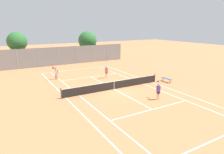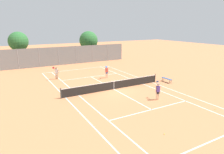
{
  "view_description": "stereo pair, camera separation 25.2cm",
  "coord_description": "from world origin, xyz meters",
  "px_view_note": "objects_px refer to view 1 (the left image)",
  "views": [
    {
      "loc": [
        -10.79,
        -18.27,
        6.91
      ],
      "look_at": [
        0.6,
        1.5,
        1.0
      ],
      "focal_mm": 32.0,
      "sensor_mm": 36.0,
      "label": 1
    },
    {
      "loc": [
        -10.57,
        -18.39,
        6.91
      ],
      "look_at": [
        0.6,
        1.5,
        1.0
      ],
      "focal_mm": 32.0,
      "sensor_mm": 36.0,
      "label": 2
    }
  ],
  "objects_px": {
    "loose_tennis_ball_0": "(216,109)",
    "loose_tennis_ball_2": "(166,134)",
    "loose_tennis_ball_1": "(89,93)",
    "player_far_left": "(56,72)",
    "player_far_right": "(106,71)",
    "loose_tennis_ball_4": "(101,89)",
    "tennis_net": "(114,85)",
    "tree_behind_left": "(17,42)",
    "courtside_bench": "(166,79)",
    "tree_behind_right": "(88,41)",
    "player_near_side": "(158,90)",
    "loose_tennis_ball_3": "(89,71)"
  },
  "relations": [
    {
      "from": "tree_behind_left",
      "to": "loose_tennis_ball_1",
      "type": "bearing_deg",
      "value": -76.96
    },
    {
      "from": "tennis_net",
      "to": "player_far_right",
      "type": "height_order",
      "value": "player_far_right"
    },
    {
      "from": "loose_tennis_ball_2",
      "to": "loose_tennis_ball_3",
      "type": "bearing_deg",
      "value": 80.91
    },
    {
      "from": "loose_tennis_ball_4",
      "to": "tree_behind_right",
      "type": "height_order",
      "value": "tree_behind_right"
    },
    {
      "from": "player_far_left",
      "to": "loose_tennis_ball_2",
      "type": "xyz_separation_m",
      "value": [
        2.57,
        -17.37,
        -0.89
      ]
    },
    {
      "from": "loose_tennis_ball_3",
      "to": "tree_behind_left",
      "type": "xyz_separation_m",
      "value": [
        -8.92,
        9.89,
        4.12
      ]
    },
    {
      "from": "tennis_net",
      "to": "courtside_bench",
      "type": "relative_size",
      "value": 8.0
    },
    {
      "from": "player_near_side",
      "to": "loose_tennis_ball_4",
      "type": "bearing_deg",
      "value": 120.56
    },
    {
      "from": "courtside_bench",
      "to": "tree_behind_right",
      "type": "height_order",
      "value": "tree_behind_right"
    },
    {
      "from": "tennis_net",
      "to": "loose_tennis_ball_4",
      "type": "xyz_separation_m",
      "value": [
        -1.3,
        0.75,
        -0.48
      ]
    },
    {
      "from": "loose_tennis_ball_2",
      "to": "loose_tennis_ball_3",
      "type": "height_order",
      "value": "same"
    },
    {
      "from": "player_far_left",
      "to": "loose_tennis_ball_4",
      "type": "xyz_separation_m",
      "value": [
        3.14,
        -6.73,
        -0.89
      ]
    },
    {
      "from": "player_far_left",
      "to": "tennis_net",
      "type": "bearing_deg",
      "value": -59.27
    },
    {
      "from": "loose_tennis_ball_3",
      "to": "loose_tennis_ball_4",
      "type": "height_order",
      "value": "same"
    },
    {
      "from": "player_far_right",
      "to": "tree_behind_right",
      "type": "bearing_deg",
      "value": 75.02
    },
    {
      "from": "loose_tennis_ball_2",
      "to": "player_far_left",
      "type": "bearing_deg",
      "value": 98.43
    },
    {
      "from": "tennis_net",
      "to": "tree_behind_left",
      "type": "xyz_separation_m",
      "value": [
        -7.61,
        19.91,
        3.64
      ]
    },
    {
      "from": "player_far_right",
      "to": "loose_tennis_ball_4",
      "type": "distance_m",
      "value": 5.05
    },
    {
      "from": "loose_tennis_ball_0",
      "to": "tree_behind_left",
      "type": "xyz_separation_m",
      "value": [
        -12.32,
        28.94,
        4.12
      ]
    },
    {
      "from": "player_near_side",
      "to": "player_far_right",
      "type": "xyz_separation_m",
      "value": [
        -0.4,
        9.63,
        0.0
      ]
    },
    {
      "from": "loose_tennis_ball_2",
      "to": "player_far_right",
      "type": "bearing_deg",
      "value": 76.63
    },
    {
      "from": "loose_tennis_ball_0",
      "to": "loose_tennis_ball_2",
      "type": "xyz_separation_m",
      "value": [
        -6.58,
        -0.85,
        0.0
      ]
    },
    {
      "from": "loose_tennis_ball_0",
      "to": "tree_behind_right",
      "type": "distance_m",
      "value": 29.78
    },
    {
      "from": "player_near_side",
      "to": "courtside_bench",
      "type": "distance_m",
      "value": 6.71
    },
    {
      "from": "player_far_left",
      "to": "tree_behind_right",
      "type": "relative_size",
      "value": 0.31
    },
    {
      "from": "player_far_right",
      "to": "loose_tennis_ball_3",
      "type": "height_order",
      "value": "player_far_right"
    },
    {
      "from": "loose_tennis_ball_2",
      "to": "loose_tennis_ball_4",
      "type": "height_order",
      "value": "same"
    },
    {
      "from": "tennis_net",
      "to": "player_near_side",
      "type": "xyz_separation_m",
      "value": [
        2.01,
        -4.86,
        0.42
      ]
    },
    {
      "from": "player_far_right",
      "to": "loose_tennis_ball_4",
      "type": "bearing_deg",
      "value": -125.91
    },
    {
      "from": "player_far_right",
      "to": "loose_tennis_ball_2",
      "type": "height_order",
      "value": "player_far_right"
    },
    {
      "from": "player_far_right",
      "to": "courtside_bench",
      "type": "bearing_deg",
      "value": -44.12
    },
    {
      "from": "courtside_bench",
      "to": "tree_behind_left",
      "type": "height_order",
      "value": "tree_behind_left"
    },
    {
      "from": "loose_tennis_ball_2",
      "to": "courtside_bench",
      "type": "distance_m",
      "value": 12.96
    },
    {
      "from": "player_far_right",
      "to": "loose_tennis_ball_1",
      "type": "xyz_separation_m",
      "value": [
        -4.62,
        -4.72,
        -0.89
      ]
    },
    {
      "from": "loose_tennis_ball_2",
      "to": "loose_tennis_ball_4",
      "type": "bearing_deg",
      "value": 86.93
    },
    {
      "from": "tree_behind_right",
      "to": "player_near_side",
      "type": "bearing_deg",
      "value": -98.54
    },
    {
      "from": "tennis_net",
      "to": "loose_tennis_ball_2",
      "type": "xyz_separation_m",
      "value": [
        -1.87,
        -9.89,
        -0.48
      ]
    },
    {
      "from": "player_near_side",
      "to": "loose_tennis_ball_1",
      "type": "height_order",
      "value": "player_near_side"
    },
    {
      "from": "player_near_side",
      "to": "player_far_right",
      "type": "height_order",
      "value": "same"
    },
    {
      "from": "player_far_right",
      "to": "tree_behind_right",
      "type": "height_order",
      "value": "tree_behind_right"
    },
    {
      "from": "loose_tennis_ball_0",
      "to": "loose_tennis_ball_4",
      "type": "xyz_separation_m",
      "value": [
        -6.01,
        9.78,
        0.0
      ]
    },
    {
      "from": "loose_tennis_ball_1",
      "to": "loose_tennis_ball_2",
      "type": "xyz_separation_m",
      "value": [
        1.14,
        -9.94,
        0.0
      ]
    },
    {
      "from": "loose_tennis_ball_1",
      "to": "courtside_bench",
      "type": "bearing_deg",
      "value": -4.22
    },
    {
      "from": "loose_tennis_ball_0",
      "to": "loose_tennis_ball_1",
      "type": "distance_m",
      "value": 11.93
    },
    {
      "from": "player_far_right",
      "to": "player_near_side",
      "type": "bearing_deg",
      "value": -87.64
    },
    {
      "from": "tennis_net",
      "to": "player_far_left",
      "type": "xyz_separation_m",
      "value": [
        -4.44,
        7.48,
        0.42
      ]
    },
    {
      "from": "loose_tennis_ball_3",
      "to": "tree_behind_right",
      "type": "bearing_deg",
      "value": 66.71
    },
    {
      "from": "loose_tennis_ball_1",
      "to": "courtside_bench",
      "type": "distance_m",
      "value": 10.3
    },
    {
      "from": "player_far_left",
      "to": "loose_tennis_ball_4",
      "type": "bearing_deg",
      "value": -64.96
    },
    {
      "from": "loose_tennis_ball_0",
      "to": "loose_tennis_ball_1",
      "type": "height_order",
      "value": "same"
    }
  ]
}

